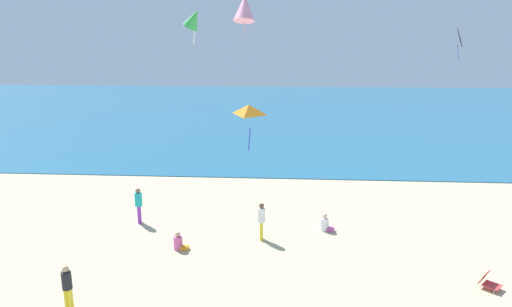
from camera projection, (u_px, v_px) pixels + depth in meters
name	position (u px, v px, depth m)	size (l,w,h in m)	color
ground_plane	(259.00, 262.00, 17.43)	(120.00, 120.00, 0.00)	#C6B58C
ocean_water	(279.00, 109.00, 57.17)	(120.00, 60.00, 0.05)	#236084
beach_chair_far_right	(488.00, 281.00, 15.53)	(0.82, 0.81, 0.58)	#D13D3D
person_0	(325.00, 224.00, 20.31)	(0.69, 0.48, 0.79)	white
person_2	(261.00, 219.00, 19.21)	(0.35, 0.35, 1.65)	yellow
person_3	(179.00, 243.00, 18.45)	(0.63, 0.40, 0.76)	#D8599E
person_5	(67.00, 285.00, 14.07)	(0.36, 0.36, 1.55)	yellow
person_7	(139.00, 203.00, 21.01)	(0.38, 0.38, 1.69)	purple
kite_black	(460.00, 38.00, 26.90)	(0.45, 1.13, 1.91)	black
kite_green	(194.00, 19.00, 11.86)	(0.70, 0.58, 0.98)	green
kite_orange	(249.00, 110.00, 9.45)	(0.71, 0.62, 1.02)	orange
kite_pink	(244.00, 8.00, 15.31)	(0.85, 1.01, 1.36)	pink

